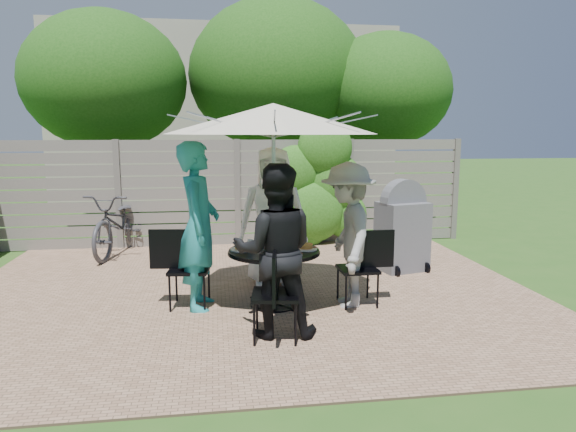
{
  "coord_description": "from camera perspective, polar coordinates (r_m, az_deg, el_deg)",
  "views": [
    {
      "loc": [
        -0.38,
        -5.89,
        1.97
      ],
      "look_at": [
        0.44,
        -0.11,
        1.01
      ],
      "focal_mm": 32.0,
      "sensor_mm": 36.0,
      "label": 1
    }
  ],
  "objects": [
    {
      "name": "glass_left",
      "position": [
        5.64,
        -4.2,
        -3.32
      ],
      "size": [
        0.07,
        0.07,
        0.14
      ],
      "primitive_type": "cylinder",
      "color": "silver",
      "rests_on": "patio_table"
    },
    {
      "name": "umbrella",
      "position": [
        5.61,
        -1.64,
        10.73
      ],
      "size": [
        2.57,
        2.57,
        2.27
      ],
      "rotation": [
        0.0,
        0.0,
        -0.1
      ],
      "color": "silver",
      "rests_on": "ground"
    },
    {
      "name": "bicycle",
      "position": [
        8.75,
        -18.19,
        -0.75
      ],
      "size": [
        1.07,
        2.04,
        1.02
      ],
      "primitive_type": "imported",
      "rotation": [
        0.0,
        0.0,
        -0.21
      ],
      "color": "#333338",
      "rests_on": "ground"
    },
    {
      "name": "chair_back",
      "position": [
        6.79,
        -1.68,
        -5.19
      ],
      "size": [
        0.43,
        0.64,
        0.89
      ],
      "rotation": [
        0.0,
        0.0,
        4.71
      ],
      "color": "black",
      "rests_on": "ground"
    },
    {
      "name": "person_front",
      "position": [
        4.91,
        -1.45,
        -3.95
      ],
      "size": [
        0.88,
        0.72,
        1.68
      ],
      "primitive_type": "imported",
      "rotation": [
        0.0,
        0.0,
        3.04
      ],
      "color": "black",
      "rests_on": "ground"
    },
    {
      "name": "plate_left",
      "position": [
        5.76,
        -5.16,
        -3.54
      ],
      "size": [
        0.26,
        0.26,
        0.06
      ],
      "color": "white",
      "rests_on": "patio_table"
    },
    {
      "name": "plate_extra",
      "position": [
        5.47,
        0.36,
        -4.2
      ],
      "size": [
        0.24,
        0.24,
        0.06
      ],
      "color": "white",
      "rests_on": "patio_table"
    },
    {
      "name": "chair_right",
      "position": [
        5.95,
        7.85,
        -7.41
      ],
      "size": [
        0.63,
        0.43,
        0.88
      ],
      "rotation": [
        0.0,
        0.0,
        3.16
      ],
      "color": "black",
      "rests_on": "ground"
    },
    {
      "name": "coffee_cup",
      "position": [
        5.96,
        -0.64,
        -2.71
      ],
      "size": [
        0.08,
        0.08,
        0.12
      ],
      "primitive_type": "cylinder",
      "color": "#C6B293",
      "rests_on": "patio_table"
    },
    {
      "name": "chair_front",
      "position": [
        4.94,
        -1.41,
        -10.73
      ],
      "size": [
        0.5,
        0.69,
        0.91
      ],
      "rotation": [
        0.0,
        0.0,
        1.42
      ],
      "color": "black",
      "rests_on": "ground"
    },
    {
      "name": "person_back",
      "position": [
        6.53,
        -1.67,
        -0.14
      ],
      "size": [
        0.93,
        0.66,
        1.79
      ],
      "primitive_type": "imported",
      "rotation": [
        0.0,
        0.0,
        6.18
      ],
      "color": "white",
      "rests_on": "ground"
    },
    {
      "name": "plate_back",
      "position": [
        6.1,
        -1.62,
        -2.77
      ],
      "size": [
        0.26,
        0.26,
        0.06
      ],
      "color": "white",
      "rests_on": "patio_table"
    },
    {
      "name": "syrup_jug",
      "position": [
        5.79,
        -2.17,
        -2.88
      ],
      "size": [
        0.09,
        0.09,
        0.16
      ],
      "primitive_type": "cylinder",
      "color": "#59280C",
      "rests_on": "patio_table"
    },
    {
      "name": "person_right",
      "position": [
        5.79,
        6.66,
        -2.16
      ],
      "size": [
        0.71,
        1.12,
        1.64
      ],
      "primitive_type": "imported",
      "rotation": [
        0.0,
        0.0,
        4.61
      ],
      "color": "#989794",
      "rests_on": "ground"
    },
    {
      "name": "bbq_grill",
      "position": [
        7.44,
        12.58,
        -1.49
      ],
      "size": [
        0.75,
        0.64,
        1.32
      ],
      "rotation": [
        0.0,
        0.0,
        0.25
      ],
      "color": "#5A5A5F",
      "rests_on": "ground"
    },
    {
      "name": "backyard_envelope",
      "position": [
        16.2,
        -6.58,
        11.52
      ],
      "size": [
        60.0,
        60.0,
        5.0
      ],
      "color": "#2C571B",
      "rests_on": "ground"
    },
    {
      "name": "glass_front",
      "position": [
        5.49,
        -0.44,
        -3.65
      ],
      "size": [
        0.07,
        0.07,
        0.14
      ],
      "primitive_type": "cylinder",
      "color": "silver",
      "rests_on": "patio_table"
    },
    {
      "name": "glass_right",
      "position": [
        5.85,
        0.96,
        -2.84
      ],
      "size": [
        0.07,
        0.07,
        0.14
      ],
      "primitive_type": "cylinder",
      "color": "silver",
      "rests_on": "patio_table"
    },
    {
      "name": "plate_right",
      "position": [
        5.77,
        2.01,
        -3.49
      ],
      "size": [
        0.26,
        0.26,
        0.06
      ],
      "color": "white",
      "rests_on": "patio_table"
    },
    {
      "name": "person_left",
      "position": [
        5.75,
        -9.88,
        -1.15
      ],
      "size": [
        0.52,
        0.73,
        1.87
      ],
      "primitive_type": "imported",
      "rotation": [
        0.0,
        0.0,
        7.75
      ],
      "color": "teal",
      "rests_on": "ground"
    },
    {
      "name": "chair_left",
      "position": [
        5.93,
        -11.0,
        -7.48
      ],
      "size": [
        0.68,
        0.48,
        0.91
      ],
      "rotation": [
        0.0,
        0.0,
        6.17
      ],
      "color": "black",
      "rests_on": "ground"
    },
    {
      "name": "patio_table",
      "position": [
        5.81,
        -1.56,
        -5.69
      ],
      "size": [
        1.11,
        1.11,
        0.67
      ],
      "rotation": [
        0.0,
        0.0,
        -0.1
      ],
      "color": "black",
      "rests_on": "ground"
    },
    {
      "name": "plate_front",
      "position": [
        5.4,
        -1.52,
        -4.37
      ],
      "size": [
        0.26,
        0.26,
        0.06
      ],
      "color": "white",
      "rests_on": "patio_table"
    }
  ]
}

